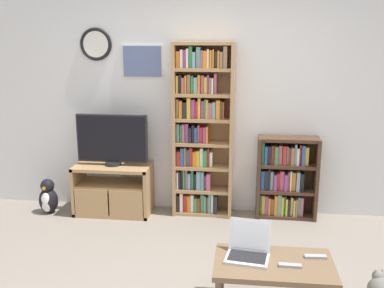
{
  "coord_description": "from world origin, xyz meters",
  "views": [
    {
      "loc": [
        0.39,
        -3.08,
        2.02
      ],
      "look_at": [
        -0.09,
        1.03,
        0.99
      ],
      "focal_mm": 42.0,
      "sensor_mm": 36.0,
      "label": 1
    }
  ],
  "objects_px": {
    "television": "(112,140)",
    "laptop": "(248,248)",
    "remote_far_from_laptop": "(290,266)",
    "remote_near_laptop": "(315,256)",
    "penguin_figurine": "(48,198)",
    "bookshelf_short": "(284,178)",
    "coffee_table": "(274,268)",
    "bookshelf_tall": "(201,131)",
    "tv_stand": "(113,189)"
  },
  "relations": [
    {
      "from": "television",
      "to": "remote_near_laptop",
      "type": "height_order",
      "value": "television"
    },
    {
      "from": "coffee_table",
      "to": "laptop",
      "type": "height_order",
      "value": "laptop"
    },
    {
      "from": "tv_stand",
      "to": "bookshelf_short",
      "type": "relative_size",
      "value": 0.94
    },
    {
      "from": "laptop",
      "to": "penguin_figurine",
      "type": "height_order",
      "value": "laptop"
    },
    {
      "from": "television",
      "to": "remote_far_from_laptop",
      "type": "distance_m",
      "value": 2.58
    },
    {
      "from": "coffee_table",
      "to": "remote_far_from_laptop",
      "type": "distance_m",
      "value": 0.13
    },
    {
      "from": "television",
      "to": "coffee_table",
      "type": "xyz_separation_m",
      "value": [
        1.7,
        -1.74,
        -0.5
      ]
    },
    {
      "from": "bookshelf_short",
      "to": "remote_far_from_laptop",
      "type": "distance_m",
      "value": 1.91
    },
    {
      "from": "remote_near_laptop",
      "to": "bookshelf_tall",
      "type": "bearing_deg",
      "value": -153.68
    },
    {
      "from": "television",
      "to": "penguin_figurine",
      "type": "relative_size",
      "value": 1.97
    },
    {
      "from": "bookshelf_short",
      "to": "laptop",
      "type": "relative_size",
      "value": 2.65
    },
    {
      "from": "tv_stand",
      "to": "television",
      "type": "xyz_separation_m",
      "value": [
        0.01,
        0.02,
        0.58
      ]
    },
    {
      "from": "television",
      "to": "remote_far_from_laptop",
      "type": "height_order",
      "value": "television"
    },
    {
      "from": "bookshelf_tall",
      "to": "coffee_table",
      "type": "relative_size",
      "value": 2.25
    },
    {
      "from": "bookshelf_tall",
      "to": "remote_near_laptop",
      "type": "height_order",
      "value": "bookshelf_tall"
    },
    {
      "from": "coffee_table",
      "to": "remote_near_laptop",
      "type": "bearing_deg",
      "value": 18.58
    },
    {
      "from": "bookshelf_short",
      "to": "laptop",
      "type": "height_order",
      "value": "bookshelf_short"
    },
    {
      "from": "tv_stand",
      "to": "remote_far_from_laptop",
      "type": "relative_size",
      "value": 5.34
    },
    {
      "from": "tv_stand",
      "to": "bookshelf_short",
      "type": "height_order",
      "value": "bookshelf_short"
    },
    {
      "from": "bookshelf_short",
      "to": "coffee_table",
      "type": "bearing_deg",
      "value": -96.78
    },
    {
      "from": "remote_far_from_laptop",
      "to": "laptop",
      "type": "bearing_deg",
      "value": -111.71
    },
    {
      "from": "penguin_figurine",
      "to": "tv_stand",
      "type": "bearing_deg",
      "value": 7.22
    },
    {
      "from": "tv_stand",
      "to": "coffee_table",
      "type": "bearing_deg",
      "value": -45.31
    },
    {
      "from": "television",
      "to": "bookshelf_tall",
      "type": "relative_size",
      "value": 0.41
    },
    {
      "from": "bookshelf_tall",
      "to": "coffee_table",
      "type": "height_order",
      "value": "bookshelf_tall"
    },
    {
      "from": "coffee_table",
      "to": "remote_near_laptop",
      "type": "xyz_separation_m",
      "value": [
        0.31,
        0.1,
        0.06
      ]
    },
    {
      "from": "laptop",
      "to": "penguin_figurine",
      "type": "bearing_deg",
      "value": 153.77
    },
    {
      "from": "bookshelf_short",
      "to": "penguin_figurine",
      "type": "relative_size",
      "value": 2.26
    },
    {
      "from": "remote_near_laptop",
      "to": "penguin_figurine",
      "type": "xyz_separation_m",
      "value": [
        -2.75,
        1.53,
        -0.24
      ]
    },
    {
      "from": "tv_stand",
      "to": "laptop",
      "type": "xyz_separation_m",
      "value": [
        1.52,
        -1.65,
        0.19
      ]
    },
    {
      "from": "tv_stand",
      "to": "penguin_figurine",
      "type": "distance_m",
      "value": 0.76
    },
    {
      "from": "bookshelf_tall",
      "to": "remote_near_laptop",
      "type": "distance_m",
      "value": 2.09
    },
    {
      "from": "bookshelf_tall",
      "to": "bookshelf_short",
      "type": "bearing_deg",
      "value": 0.58
    },
    {
      "from": "tv_stand",
      "to": "television",
      "type": "height_order",
      "value": "television"
    },
    {
      "from": "television",
      "to": "laptop",
      "type": "distance_m",
      "value": 2.29
    },
    {
      "from": "remote_near_laptop",
      "to": "television",
      "type": "bearing_deg",
      "value": -133.43
    },
    {
      "from": "remote_near_laptop",
      "to": "penguin_figurine",
      "type": "relative_size",
      "value": 0.4
    },
    {
      "from": "penguin_figurine",
      "to": "television",
      "type": "bearing_deg",
      "value": 8.42
    },
    {
      "from": "bookshelf_tall",
      "to": "bookshelf_short",
      "type": "relative_size",
      "value": 2.11
    },
    {
      "from": "coffee_table",
      "to": "laptop",
      "type": "relative_size",
      "value": 2.48
    },
    {
      "from": "laptop",
      "to": "remote_near_laptop",
      "type": "relative_size",
      "value": 2.12
    },
    {
      "from": "coffee_table",
      "to": "remote_near_laptop",
      "type": "relative_size",
      "value": 5.28
    },
    {
      "from": "remote_near_laptop",
      "to": "bookshelf_short",
      "type": "bearing_deg",
      "value": 178.65
    },
    {
      "from": "tv_stand",
      "to": "coffee_table",
      "type": "xyz_separation_m",
      "value": [
        1.71,
        -1.72,
        0.08
      ]
    },
    {
      "from": "tv_stand",
      "to": "coffee_table",
      "type": "height_order",
      "value": "tv_stand"
    },
    {
      "from": "tv_stand",
      "to": "laptop",
      "type": "relative_size",
      "value": 2.48
    },
    {
      "from": "remote_near_laptop",
      "to": "remote_far_from_laptop",
      "type": "distance_m",
      "value": 0.25
    },
    {
      "from": "television",
      "to": "remote_far_from_laptop",
      "type": "xyz_separation_m",
      "value": [
        1.81,
        -1.79,
        -0.44
      ]
    },
    {
      "from": "bookshelf_tall",
      "to": "coffee_table",
      "type": "xyz_separation_m",
      "value": [
        0.72,
        -1.84,
        -0.61
      ]
    },
    {
      "from": "remote_near_laptop",
      "to": "remote_far_from_laptop",
      "type": "relative_size",
      "value": 1.01
    }
  ]
}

